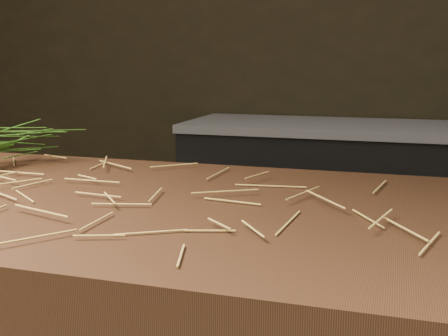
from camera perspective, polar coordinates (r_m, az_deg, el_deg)
name	(u,v)px	position (r m, az deg, el deg)	size (l,w,h in m)	color
back_counter	(371,210)	(2.84, 14.70, -4.12)	(1.82, 0.62, 0.84)	black
straw_bedding	(154,195)	(0.98, -7.14, -2.69)	(1.40, 0.60, 0.02)	#A17A3C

